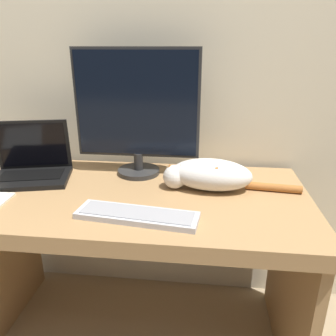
# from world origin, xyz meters

# --- Properties ---
(wall_back) EXTENTS (6.40, 0.06, 2.60)m
(wall_back) POSITION_xyz_m (0.00, 0.75, 1.30)
(wall_back) COLOR beige
(wall_back) RESTS_ON ground_plane
(desk) EXTENTS (1.36, 0.69, 0.73)m
(desk) POSITION_xyz_m (0.00, 0.35, 0.57)
(desk) COLOR #A37A4C
(desk) RESTS_ON ground_plane
(monitor) EXTENTS (0.53, 0.19, 0.54)m
(monitor) POSITION_xyz_m (-0.02, 0.55, 1.01)
(monitor) COLOR #282828
(monitor) RESTS_ON desk
(laptop) EXTENTS (0.36, 0.30, 0.24)m
(laptop) POSITION_xyz_m (-0.47, 0.44, 0.78)
(laptop) COLOR black
(laptop) RESTS_ON desk
(external_keyboard) EXTENTS (0.42, 0.16, 0.02)m
(external_keyboard) POSITION_xyz_m (0.05, 0.15, 0.74)
(external_keyboard) COLOR #BCBCC1
(external_keyboard) RESTS_ON desk
(cat) EXTENTS (0.55, 0.20, 0.12)m
(cat) POSITION_xyz_m (0.29, 0.42, 0.80)
(cat) COLOR silver
(cat) RESTS_ON desk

